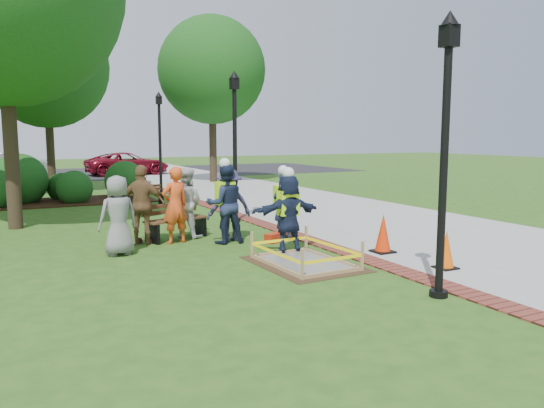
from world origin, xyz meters
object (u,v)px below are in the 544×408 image
lamp_near (445,135)px  hivis_worker_a (288,211)px  hivis_worker_c (225,201)px  bench_near (176,228)px  hivis_worker_b (283,203)px  wet_concrete_pad (304,252)px  cone_front (446,251)px

lamp_near → hivis_worker_a: 4.11m
lamp_near → hivis_worker_c: lamp_near is taller
bench_near → hivis_worker_b: (2.25, -1.21, 0.61)m
wet_concrete_pad → hivis_worker_a: 1.24m
lamp_near → hivis_worker_a: bearing=99.0°
cone_front → hivis_worker_c: 4.97m
cone_front → bench_near: bearing=125.5°
lamp_near → hivis_worker_a: lamp_near is taller
cone_front → hivis_worker_c: bearing=123.7°
cone_front → hivis_worker_a: hivis_worker_a is taller
wet_concrete_pad → hivis_worker_c: size_ratio=1.20×
hivis_worker_b → hivis_worker_c: hivis_worker_c is taller
wet_concrete_pad → bench_near: size_ratio=1.43×
hivis_worker_b → hivis_worker_a: bearing=-113.8°
wet_concrete_pad → hivis_worker_c: 2.74m
cone_front → hivis_worker_b: size_ratio=0.41×
wet_concrete_pad → hivis_worker_b: 2.54m
bench_near → cone_front: bench_near is taller
hivis_worker_c → lamp_near: bearing=-75.3°
wet_concrete_pad → lamp_near: size_ratio=0.55×
hivis_worker_a → hivis_worker_b: 1.43m
bench_near → hivis_worker_a: (1.68, -2.51, 0.63)m
cone_front → lamp_near: lamp_near is taller
lamp_near → cone_front: bearing=41.8°
cone_front → hivis_worker_c: size_ratio=0.37×
bench_near → hivis_worker_b: bearing=-28.2°
wet_concrete_pad → hivis_worker_b: hivis_worker_b is taller
wet_concrete_pad → hivis_worker_c: (-0.59, 2.58, 0.73)m
hivis_worker_a → hivis_worker_c: 1.74m
hivis_worker_c → hivis_worker_a: bearing=-62.8°
bench_near → hivis_worker_a: bearing=-56.3°
lamp_near → hivis_worker_c: size_ratio=2.17×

